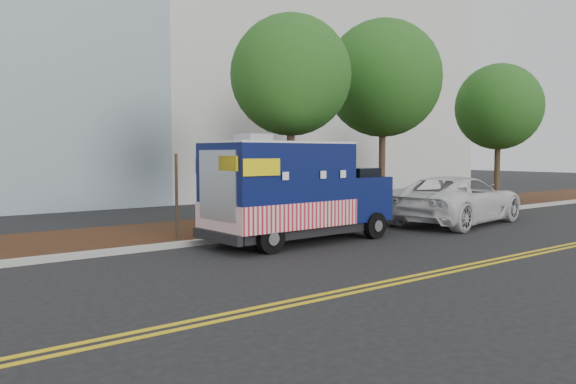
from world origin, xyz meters
TOP-DOWN VIEW (x-y plane):
  - ground at (0.00, 0.00)m, footprint 120.00×120.00m
  - curb at (0.00, 1.40)m, footprint 120.00×0.18m
  - mulch_strip at (0.00, 3.50)m, footprint 120.00×4.00m
  - centerline_near at (0.00, -4.45)m, footprint 120.00×0.10m
  - centerline_far at (0.00, -4.70)m, footprint 120.00×0.10m
  - tree_b at (1.70, 2.75)m, footprint 3.87×3.87m
  - tree_c at (7.18, 3.88)m, footprint 4.62×4.62m
  - tree_d at (13.77, 2.93)m, footprint 3.88×3.88m
  - sign_post at (-2.84, 1.78)m, footprint 0.06×0.06m
  - food_truck at (-0.21, 0.22)m, footprint 5.57×2.28m
  - white_car at (6.83, 0.08)m, footprint 6.22×3.64m

SIDE VIEW (x-z plane):
  - ground at x=0.00m, z-range 0.00..0.00m
  - centerline_near at x=0.00m, z-range 0.00..0.01m
  - centerline_far at x=0.00m, z-range 0.00..0.01m
  - curb at x=0.00m, z-range 0.00..0.15m
  - mulch_strip at x=0.00m, z-range 0.00..0.15m
  - white_car at x=6.83m, z-range 0.00..1.63m
  - sign_post at x=-2.84m, z-range 0.00..2.40m
  - food_truck at x=-0.21m, z-range -0.14..2.76m
  - tree_d at x=13.77m, z-range 1.27..7.72m
  - tree_b at x=1.70m, z-range 1.47..8.30m
  - tree_c at x=7.18m, z-range 1.51..9.17m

